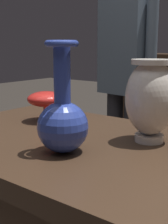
{
  "coord_description": "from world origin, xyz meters",
  "views": [
    {
      "loc": [
        0.49,
        -0.71,
        1.07
      ],
      "look_at": [
        -0.03,
        -0.06,
        0.9
      ],
      "focal_mm": 51.6,
      "sensor_mm": 36.0,
      "label": 1
    }
  ],
  "objects_px": {
    "vase_centerpiece": "(63,119)",
    "shelf_vase_far_left": "(148,46)",
    "vase_tall_behind": "(46,100)",
    "vase_left_accent": "(151,98)",
    "visitor_near_left": "(125,72)"
  },
  "relations": [
    {
      "from": "shelf_vase_far_left",
      "to": "visitor_near_left",
      "type": "xyz_separation_m",
      "value": [
        0.43,
        -1.16,
        -0.16
      ]
    },
    {
      "from": "vase_centerpiece",
      "to": "shelf_vase_far_left",
      "type": "height_order",
      "value": "vase_centerpiece"
    },
    {
      "from": "visitor_near_left",
      "to": "vase_tall_behind",
      "type": "bearing_deg",
      "value": 113.5
    },
    {
      "from": "vase_tall_behind",
      "to": "vase_left_accent",
      "type": "bearing_deg",
      "value": 0.05
    },
    {
      "from": "visitor_near_left",
      "to": "shelf_vase_far_left",
      "type": "bearing_deg",
      "value": -61.3
    },
    {
      "from": "vase_centerpiece",
      "to": "vase_tall_behind",
      "type": "xyz_separation_m",
      "value": [
        -0.28,
        0.22,
        -0.01
      ]
    },
    {
      "from": "vase_centerpiece",
      "to": "visitor_near_left",
      "type": "bearing_deg",
      "value": 114.44
    },
    {
      "from": "vase_left_accent",
      "to": "shelf_vase_far_left",
      "type": "height_order",
      "value": "shelf_vase_far_left"
    },
    {
      "from": "vase_centerpiece",
      "to": "vase_tall_behind",
      "type": "distance_m",
      "value": 0.36
    },
    {
      "from": "vase_tall_behind",
      "to": "vase_left_accent",
      "type": "xyz_separation_m",
      "value": [
        0.41,
        0.0,
        0.05
      ]
    },
    {
      "from": "vase_tall_behind",
      "to": "shelf_vase_far_left",
      "type": "bearing_deg",
      "value": 108.2
    },
    {
      "from": "visitor_near_left",
      "to": "vase_left_accent",
      "type": "bearing_deg",
      "value": 132.67
    },
    {
      "from": "vase_tall_behind",
      "to": "visitor_near_left",
      "type": "bearing_deg",
      "value": 105.38
    },
    {
      "from": "vase_left_accent",
      "to": "visitor_near_left",
      "type": "height_order",
      "value": "visitor_near_left"
    },
    {
      "from": "vase_centerpiece",
      "to": "vase_tall_behind",
      "type": "relative_size",
      "value": 2.1
    }
  ]
}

